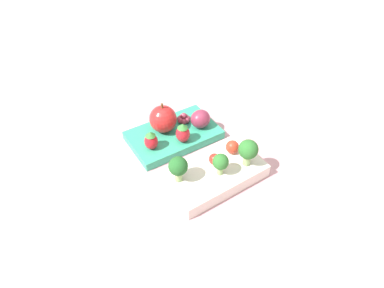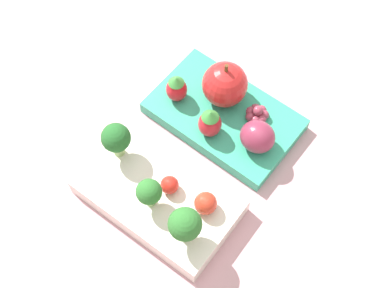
% 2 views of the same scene
% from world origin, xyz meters
% --- Properties ---
extents(ground_plane, '(4.00, 4.00, 0.00)m').
position_xyz_m(ground_plane, '(0.00, 0.00, 0.00)').
color(ground_plane, '#C6939E').
extents(bento_box_savoury, '(0.20, 0.13, 0.03)m').
position_xyz_m(bento_box_savoury, '(0.00, 0.07, 0.01)').
color(bento_box_savoury, silver).
rests_on(bento_box_savoury, ground_plane).
extents(bento_box_fruit, '(0.20, 0.14, 0.02)m').
position_xyz_m(bento_box_fruit, '(-0.01, -0.07, 0.01)').
color(bento_box_fruit, '#33A87F').
rests_on(bento_box_fruit, ground_plane).
extents(broccoli_floret_0, '(0.03, 0.03, 0.05)m').
position_xyz_m(broccoli_floret_0, '(0.00, 0.08, 0.06)').
color(broccoli_floret_0, '#93B770').
rests_on(broccoli_floret_0, bento_box_savoury).
extents(broccoli_floret_1, '(0.04, 0.04, 0.05)m').
position_xyz_m(broccoli_floret_1, '(0.07, 0.05, 0.06)').
color(broccoli_floret_1, '#93B770').
rests_on(broccoli_floret_1, bento_box_savoury).
extents(broccoli_floret_2, '(0.04, 0.04, 0.06)m').
position_xyz_m(broccoli_floret_2, '(-0.06, 0.10, 0.06)').
color(broccoli_floret_2, '#93B770').
rests_on(broccoli_floret_2, bento_box_savoury).
extents(cherry_tomato_0, '(0.03, 0.03, 0.03)m').
position_xyz_m(cherry_tomato_0, '(-0.06, 0.06, 0.04)').
color(cherry_tomato_0, red).
rests_on(cherry_tomato_0, bento_box_savoury).
extents(cherry_tomato_1, '(0.02, 0.02, 0.02)m').
position_xyz_m(cherry_tomato_1, '(-0.01, 0.06, 0.04)').
color(cherry_tomato_1, red).
rests_on(cherry_tomato_1, bento_box_savoury).
extents(apple, '(0.06, 0.06, 0.07)m').
position_xyz_m(apple, '(0.00, -0.09, 0.05)').
color(apple, red).
rests_on(apple, bento_box_fruit).
extents(strawberry_0, '(0.03, 0.03, 0.04)m').
position_xyz_m(strawberry_0, '(-0.01, -0.04, 0.04)').
color(strawberry_0, red).
rests_on(strawberry_0, bento_box_fruit).
extents(strawberry_1, '(0.03, 0.03, 0.04)m').
position_xyz_m(strawberry_1, '(0.05, -0.06, 0.04)').
color(strawberry_1, red).
rests_on(strawberry_1, bento_box_fruit).
extents(plum, '(0.04, 0.04, 0.04)m').
position_xyz_m(plum, '(-0.07, -0.05, 0.04)').
color(plum, '#892D47').
rests_on(plum, bento_box_fruit).
extents(grape_cluster, '(0.03, 0.03, 0.02)m').
position_xyz_m(grape_cluster, '(-0.05, -0.09, 0.03)').
color(grape_cluster, '#93384C').
rests_on(grape_cluster, bento_box_fruit).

